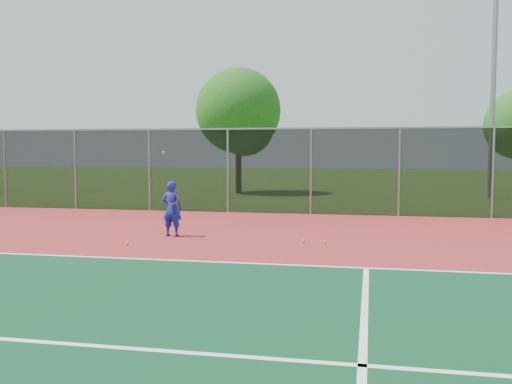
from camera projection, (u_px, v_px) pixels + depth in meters
ground at (225, 306)px, 8.31m from camera, size 120.00×120.00×0.00m
court_apron at (253, 276)px, 10.26m from camera, size 30.00×20.00×0.02m
court_lines at (363, 361)px, 6.08m from camera, size 22.10×13.05×0.00m
fence_back at (311, 170)px, 19.92m from camera, size 30.00×0.06×3.03m
tennis_player at (172, 209)px, 14.84m from camera, size 0.59×0.60×2.22m
practice_ball_1 at (65, 217)px, 18.77m from camera, size 0.07×0.07×0.07m
practice_ball_2 at (303, 241)px, 13.91m from camera, size 0.07×0.07×0.07m
practice_ball_4 at (325, 242)px, 13.81m from camera, size 0.07×0.07×0.07m
practice_ball_5 at (127, 244)px, 13.50m from camera, size 0.07×0.07×0.07m
floodlight_n at (494, 61)px, 26.23m from camera, size 0.90×0.40×11.15m
tree_back_left at (240, 115)px, 29.46m from camera, size 4.43×4.43×6.51m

